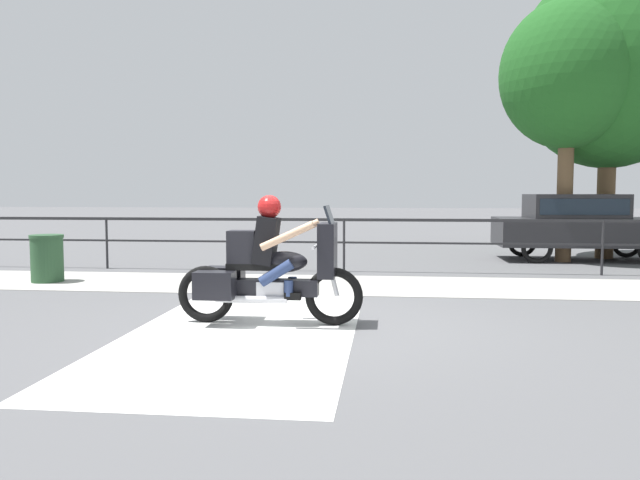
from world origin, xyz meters
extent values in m
plane|color=#565659|center=(0.00, 0.00, 0.00)|extent=(120.00, 120.00, 0.00)
cube|color=#A8A59E|center=(0.00, 3.40, 0.01)|extent=(44.00, 2.40, 0.01)
cube|color=silver|center=(-0.78, -0.20, 0.00)|extent=(2.61, 6.00, 0.01)
cube|color=#232326|center=(0.00, 5.24, 1.07)|extent=(36.00, 0.04, 0.06)
cube|color=#232326|center=(0.00, 5.24, 0.61)|extent=(36.00, 0.03, 0.04)
cylinder|color=#232326|center=(-5.10, 5.24, 0.55)|extent=(0.05, 0.05, 1.10)
cylinder|color=#232326|center=(0.00, 5.24, 0.55)|extent=(0.05, 0.05, 1.10)
cylinder|color=#232326|center=(5.10, 5.24, 0.55)|extent=(0.05, 0.05, 1.10)
torus|color=black|center=(0.24, 0.04, 0.36)|extent=(0.72, 0.11, 0.72)
torus|color=black|center=(-1.37, 0.04, 0.36)|extent=(0.72, 0.11, 0.72)
cube|color=black|center=(-0.56, 0.04, 0.46)|extent=(1.23, 0.22, 0.20)
cube|color=silver|center=(-0.53, 0.04, 0.41)|extent=(0.34, 0.26, 0.26)
ellipsoid|color=black|center=(-0.37, 0.04, 0.78)|extent=(0.57, 0.30, 0.26)
cube|color=black|center=(-0.73, 0.04, 0.72)|extent=(0.71, 0.28, 0.08)
cube|color=black|center=(0.16, 0.04, 0.93)|extent=(0.20, 0.54, 0.66)
cube|color=#1E232B|center=(0.18, 0.04, 1.36)|extent=(0.10, 0.46, 0.24)
cylinder|color=silver|center=(0.02, 0.04, 0.98)|extent=(0.04, 0.70, 0.04)
cylinder|color=silver|center=(-0.76, -0.12, 0.33)|extent=(0.89, 0.09, 0.09)
cube|color=black|center=(-1.19, -0.20, 0.51)|extent=(0.48, 0.28, 0.33)
cube|color=black|center=(-1.19, 0.28, 0.51)|extent=(0.48, 0.28, 0.33)
cylinder|color=silver|center=(0.21, 0.04, 0.64)|extent=(0.19, 0.06, 0.57)
cube|color=black|center=(-0.60, 0.04, 1.04)|extent=(0.32, 0.36, 0.61)
sphere|color=tan|center=(-0.56, 0.04, 1.43)|extent=(0.23, 0.23, 0.23)
sphere|color=#B21919|center=(-0.56, 0.04, 1.45)|extent=(0.29, 0.29, 0.29)
cylinder|color=navy|center=(-0.45, -0.11, 0.66)|extent=(0.44, 0.13, 0.34)
cylinder|color=navy|center=(-0.30, -0.11, 0.47)|extent=(0.11, 0.11, 0.19)
cube|color=black|center=(-0.25, -0.11, 0.38)|extent=(0.20, 0.10, 0.09)
cylinder|color=navy|center=(-0.45, 0.19, 0.66)|extent=(0.44, 0.13, 0.34)
cylinder|color=navy|center=(-0.30, 0.19, 0.47)|extent=(0.11, 0.11, 0.19)
cube|color=black|center=(-0.25, 0.19, 0.38)|extent=(0.20, 0.10, 0.09)
cylinder|color=tan|center=(-0.29, -0.26, 1.12)|extent=(0.66, 0.09, 0.36)
cylinder|color=tan|center=(-0.29, 0.34, 1.12)|extent=(0.66, 0.09, 0.36)
cube|color=black|center=(-0.90, 0.04, 0.95)|extent=(0.35, 0.28, 0.41)
cube|color=#232326|center=(5.59, 8.03, 0.69)|extent=(4.12, 1.75, 0.66)
cube|color=#232326|center=(5.34, 8.03, 1.31)|extent=(2.14, 1.54, 0.57)
cube|color=#19232D|center=(6.39, 8.03, 1.31)|extent=(0.04, 1.36, 0.46)
cube|color=#19232D|center=(5.34, 8.03, 1.31)|extent=(1.97, 1.57, 0.37)
torus|color=black|center=(6.87, 8.84, 0.36)|extent=(0.72, 0.11, 0.72)
torus|color=black|center=(4.31, 7.23, 0.36)|extent=(0.72, 0.11, 0.72)
torus|color=black|center=(4.31, 8.84, 0.36)|extent=(0.72, 0.11, 0.72)
cylinder|color=#284C2D|center=(-5.27, 3.17, 0.40)|extent=(0.56, 0.56, 0.81)
cylinder|color=#284C2D|center=(-5.27, 3.17, 0.84)|extent=(0.59, 0.59, 0.06)
cylinder|color=brown|center=(6.25, 8.62, 1.42)|extent=(0.43, 0.43, 2.84)
ellipsoid|color=#1E561E|center=(6.25, 8.62, 4.69)|extent=(4.48, 4.48, 4.92)
cylinder|color=brown|center=(5.02, 7.72, 1.54)|extent=(0.36, 0.36, 3.08)
ellipsoid|color=#1E561E|center=(5.02, 7.72, 4.37)|extent=(3.12, 3.12, 3.44)
camera|label=1|loc=(0.89, -7.50, 1.63)|focal=35.00mm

